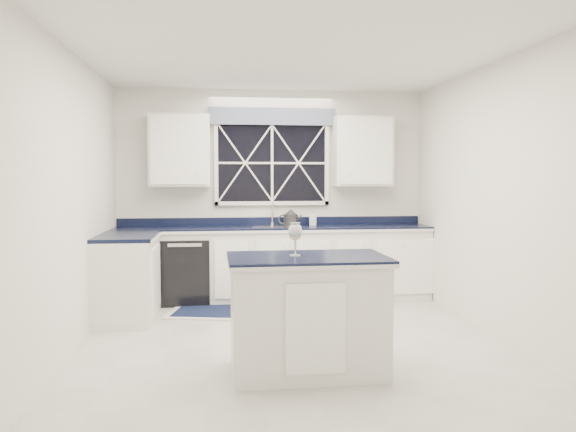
{
  "coord_description": "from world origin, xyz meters",
  "views": [
    {
      "loc": [
        -0.68,
        -5.11,
        1.57
      ],
      "look_at": [
        -0.01,
        0.4,
        1.18
      ],
      "focal_mm": 35.0,
      "sensor_mm": 36.0,
      "label": 1
    }
  ],
  "objects": [
    {
      "name": "ground",
      "position": [
        0.0,
        0.0,
        0.0
      ],
      "size": [
        4.5,
        4.5,
        0.0
      ],
      "primitive_type": "plane",
      "color": "#AFAFAA",
      "rests_on": "ground"
    },
    {
      "name": "back_wall",
      "position": [
        0.0,
        2.25,
        1.35
      ],
      "size": [
        4.0,
        0.1,
        2.7
      ],
      "primitive_type": "cube",
      "color": "silver",
      "rests_on": "ground"
    },
    {
      "name": "base_cabinets",
      "position": [
        -0.33,
        1.78,
        0.45
      ],
      "size": [
        3.99,
        1.6,
        0.9
      ],
      "color": "silver",
      "rests_on": "ground"
    },
    {
      "name": "countertop",
      "position": [
        0.0,
        1.95,
        0.92
      ],
      "size": [
        3.98,
        0.64,
        0.04
      ],
      "primitive_type": "cube",
      "color": "black",
      "rests_on": "base_cabinets"
    },
    {
      "name": "dishwasher",
      "position": [
        -1.1,
        1.95,
        0.41
      ],
      "size": [
        0.6,
        0.58,
        0.82
      ],
      "primitive_type": "cube",
      "color": "black",
      "rests_on": "ground"
    },
    {
      "name": "window",
      "position": [
        0.0,
        2.2,
        1.83
      ],
      "size": [
        1.65,
        0.09,
        1.26
      ],
      "color": "black",
      "rests_on": "ground"
    },
    {
      "name": "upper_cabinets",
      "position": [
        0.0,
        2.08,
        1.9
      ],
      "size": [
        3.1,
        0.34,
        0.9
      ],
      "color": "silver",
      "rests_on": "ground"
    },
    {
      "name": "faucet",
      "position": [
        0.0,
        2.14,
        1.1
      ],
      "size": [
        0.05,
        0.2,
        0.3
      ],
      "color": "silver",
      "rests_on": "countertop"
    },
    {
      "name": "island",
      "position": [
        0.01,
        -0.74,
        0.47
      ],
      "size": [
        1.27,
        0.78,
        0.94
      ],
      "rotation": [
        0.0,
        0.0,
        0.01
      ],
      "color": "silver",
      "rests_on": "ground"
    },
    {
      "name": "rug",
      "position": [
        -0.61,
        1.35,
        0.01
      ],
      "size": [
        1.46,
        1.06,
        0.02
      ],
      "rotation": [
        0.0,
        0.0,
        -0.21
      ],
      "color": "beige",
      "rests_on": "ground"
    },
    {
      "name": "kettle",
      "position": [
        0.22,
        2.0,
        1.04
      ],
      "size": [
        0.31,
        0.19,
        0.22
      ],
      "rotation": [
        0.0,
        0.0,
        0.01
      ],
      "color": "#2A2A2C",
      "rests_on": "countertop"
    },
    {
      "name": "wine_glass",
      "position": [
        -0.09,
        -0.71,
        1.13
      ],
      "size": [
        0.11,
        0.11,
        0.27
      ],
      "color": "silver",
      "rests_on": "island"
    },
    {
      "name": "soap_bottle",
      "position": [
        0.52,
        2.07,
        1.04
      ],
      "size": [
        0.1,
        0.1,
        0.2
      ],
      "primitive_type": "imported",
      "rotation": [
        0.0,
        0.0,
        -0.12
      ],
      "color": "silver",
      "rests_on": "countertop"
    }
  ]
}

